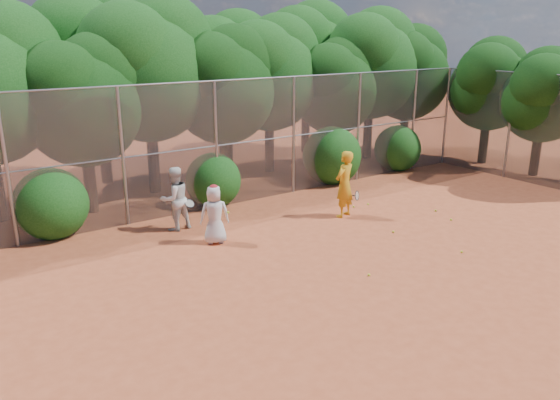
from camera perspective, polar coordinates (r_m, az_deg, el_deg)
ground at (r=13.79m, az=9.44°, el=-6.19°), size 80.00×80.00×0.00m
fence_back at (r=17.71m, az=-4.15°, el=6.16°), size 20.05×0.09×4.03m
fence_side at (r=22.68m, az=22.88°, el=7.27°), size 0.09×6.09×4.03m
tree_2 at (r=17.50m, az=-19.95°, el=10.15°), size 3.99×3.47×5.47m
tree_3 at (r=19.18m, az=-13.62°, el=13.64°), size 4.89×4.26×6.70m
tree_4 at (r=19.74m, az=-5.94°, el=12.24°), size 4.19×3.64×5.73m
tree_5 at (r=21.70m, az=-1.08°, el=13.52°), size 4.51×3.92×6.17m
tree_6 at (r=22.45m, az=5.81°, el=12.07°), size 3.86×3.36×5.29m
tree_7 at (r=24.53m, az=9.53°, el=14.25°), size 4.77×4.14×6.53m
tree_8 at (r=25.77m, az=13.24°, el=13.13°), size 4.25×3.70×5.82m
tree_10 at (r=20.92m, az=-18.58°, el=14.13°), size 5.15×4.48×7.06m
tree_11 at (r=22.54m, az=-5.59°, el=13.87°), size 4.64×4.03×6.35m
tree_12 at (r=25.51m, az=2.84°, el=15.07°), size 5.02×4.37×6.88m
tree_13 at (r=24.84m, az=21.14°, el=11.52°), size 3.86×3.36×5.29m
tree_14 at (r=23.36m, az=25.88°, el=10.11°), size 3.61×3.14×4.94m
bush_0 at (r=16.17m, az=-22.84°, el=-0.06°), size 2.00×2.00×2.00m
bush_1 at (r=17.80m, az=-7.00°, el=2.33°), size 1.80×1.80×1.80m
bush_2 at (r=20.49m, az=5.45°, el=4.91°), size 2.20×2.20×2.20m
bush_3 at (r=22.90m, az=12.19°, el=5.50°), size 1.90×1.90×1.90m
player_yellow at (r=16.57m, az=6.75°, el=1.65°), size 0.93×0.68×2.04m
player_teen at (r=14.51m, az=-6.85°, el=-1.49°), size 0.91×0.77×1.61m
player_white at (r=15.65m, az=-10.92°, el=0.13°), size 0.97×0.84×1.83m
ball_0 at (r=15.69m, az=11.75°, el=-3.26°), size 0.07×0.07×0.07m
ball_1 at (r=17.86m, az=15.95°, el=-1.06°), size 0.07×0.07×0.07m
ball_2 at (r=14.75m, az=18.45°, el=-5.15°), size 0.07×0.07×0.07m
ball_3 at (r=17.12m, az=17.44°, el=-1.97°), size 0.07×0.07×0.07m
ball_4 at (r=12.89m, az=9.28°, el=-7.73°), size 0.07×0.07×0.07m
ball_5 at (r=18.05m, az=9.19°, el=-0.42°), size 0.07×0.07×0.07m
ball_6 at (r=17.71m, az=7.70°, el=-0.69°), size 0.07×0.07×0.07m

